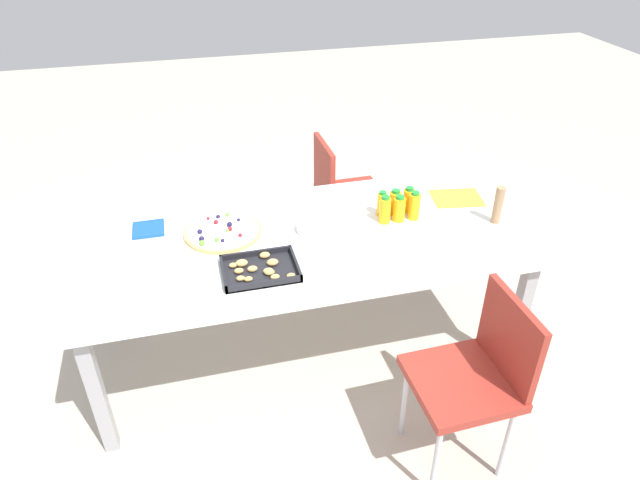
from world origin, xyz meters
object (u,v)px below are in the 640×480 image
object	(u,v)px
napkin_stack	(148,229)
juice_bottle_2	(382,204)
chair_far_left	(478,370)
juice_bottle_5	(385,210)
fruit_pizza	(223,231)
plate_stack	(317,227)
juice_bottle_0	(409,200)
cardboard_tube	(498,205)
juice_bottle_3	(414,206)
paper_folder	(457,198)
snack_tray	(260,269)
party_table	(304,246)
juice_bottle_4	(399,209)
chair_near_left	(342,190)
juice_bottle_1	(395,202)

from	to	relation	value
napkin_stack	juice_bottle_2	bearing A→B (deg)	173.08
chair_far_left	juice_bottle_5	xyz separation A→B (m)	(0.11, -0.84, 0.29)
fruit_pizza	plate_stack	size ratio (longest dim) A/B	1.85
juice_bottle_0	plate_stack	bearing A→B (deg)	7.27
juice_bottle_0	cardboard_tube	size ratio (longest dim) A/B	0.70
juice_bottle_3	paper_folder	distance (m)	0.34
chair_far_left	snack_tray	size ratio (longest dim) A/B	2.51
juice_bottle_3	fruit_pizza	bearing A→B (deg)	-5.67
juice_bottle_3	juice_bottle_5	distance (m)	0.15
party_table	juice_bottle_4	world-z (taller)	juice_bottle_4
paper_folder	plate_stack	bearing A→B (deg)	8.64
chair_near_left	juice_bottle_4	bearing A→B (deg)	3.52
paper_folder	cardboard_tube	bearing A→B (deg)	105.64
chair_far_left	juice_bottle_0	xyz separation A→B (m)	(-0.04, -0.92, 0.29)
chair_far_left	juice_bottle_3	world-z (taller)	juice_bottle_3
juice_bottle_0	napkin_stack	distance (m)	1.31
fruit_pizza	snack_tray	size ratio (longest dim) A/B	1.13
chair_near_left	plate_stack	xyz separation A→B (m)	(0.35, 0.77, 0.24)
juice_bottle_0	fruit_pizza	bearing A→B (deg)	-1.08
juice_bottle_1	paper_folder	distance (m)	0.39
juice_bottle_0	plate_stack	world-z (taller)	juice_bottle_0
cardboard_tube	juice_bottle_3	bearing A→B (deg)	-19.58
juice_bottle_5	plate_stack	bearing A→B (deg)	-1.65
juice_bottle_1	napkin_stack	xyz separation A→B (m)	(1.22, -0.14, -0.05)
plate_stack	napkin_stack	bearing A→B (deg)	-14.01
chair_near_left	plate_stack	size ratio (longest dim) A/B	4.11
juice_bottle_3	fruit_pizza	size ratio (longest dim) A/B	0.40
cardboard_tube	paper_folder	xyz separation A→B (m)	(0.08, -0.27, -0.09)
juice_bottle_1	paper_folder	size ratio (longest dim) A/B	0.51
party_table	juice_bottle_5	size ratio (longest dim) A/B	14.70
plate_stack	juice_bottle_1	bearing A→B (deg)	-171.86
juice_bottle_0	fruit_pizza	xyz separation A→B (m)	(0.95, -0.02, -0.05)
juice_bottle_3	juice_bottle_1	bearing A→B (deg)	-44.88
juice_bottle_0	juice_bottle_2	bearing A→B (deg)	1.61
chair_far_left	fruit_pizza	distance (m)	1.33
juice_bottle_5	cardboard_tube	xyz separation A→B (m)	(-0.54, 0.14, 0.03)
juice_bottle_0	juice_bottle_3	size ratio (longest dim) A/B	0.90
juice_bottle_1	juice_bottle_0	bearing A→B (deg)	-177.71
plate_stack	cardboard_tube	distance (m)	0.90
chair_far_left	juice_bottle_1	xyz separation A→B (m)	(0.03, -0.92, 0.29)
plate_stack	napkin_stack	distance (m)	0.82
party_table	paper_folder	size ratio (longest dim) A/B	8.29
chair_near_left	plate_stack	bearing A→B (deg)	-25.75
napkin_stack	plate_stack	bearing A→B (deg)	165.99
juice_bottle_3	plate_stack	distance (m)	0.50
juice_bottle_5	juice_bottle_2	bearing A→B (deg)	-98.15
juice_bottle_4	juice_bottle_5	distance (m)	0.07
paper_folder	juice_bottle_4	bearing A→B (deg)	19.22
juice_bottle_2	snack_tray	bearing A→B (deg)	26.01
snack_tray	juice_bottle_1	bearing A→B (deg)	-156.09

